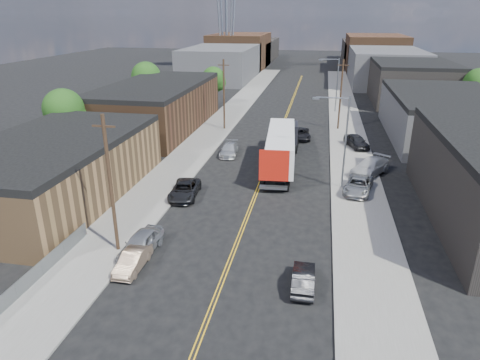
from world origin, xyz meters
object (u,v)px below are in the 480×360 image
at_px(car_left_c, 185,190).
at_px(car_ahead_truck, 301,134).
at_px(car_left_d, 229,150).
at_px(car_right_lot_a, 358,185).
at_px(car_right_oncoming, 303,279).
at_px(car_right_lot_c, 357,141).
at_px(semi_truck, 282,145).
at_px(car_left_b, 133,260).
at_px(car_right_lot_b, 370,167).
at_px(car_left_a, 141,243).

height_order(car_left_c, car_ahead_truck, car_left_c).
xyz_separation_m(car_left_d, car_ahead_truck, (8.20, 8.72, 0.00)).
bearing_deg(car_ahead_truck, car_left_d, -138.72).
bearing_deg(car_right_lot_a, car_right_oncoming, -93.23).
xyz_separation_m(car_right_oncoming, car_right_lot_c, (5.10, 30.82, 0.30)).
height_order(semi_truck, car_right_lot_c, semi_truck).
xyz_separation_m(car_left_b, car_left_d, (1.16, 25.28, 0.04)).
distance_m(car_left_b, car_left_c, 12.16).
height_order(car_left_b, car_ahead_truck, car_ahead_truck).
relative_size(semi_truck, car_right_lot_b, 2.96).
height_order(car_left_d, car_ahead_truck, car_ahead_truck).
bearing_deg(car_right_oncoming, car_right_lot_a, -105.77).
relative_size(car_left_b, car_right_lot_b, 0.69).
distance_m(car_left_a, car_left_b, 2.02).
height_order(car_left_c, car_left_d, car_left_c).
bearing_deg(car_right_oncoming, car_left_c, -47.07).
bearing_deg(car_left_b, car_right_lot_a, 45.93).
distance_m(car_left_c, car_right_lot_a, 16.32).
xyz_separation_m(car_left_c, car_right_lot_a, (15.87, 3.81, 0.14)).
bearing_deg(car_left_b, car_left_d, 87.70).
relative_size(semi_truck, car_left_a, 3.57).
xyz_separation_m(car_left_c, car_right_lot_c, (16.63, 18.66, 0.23)).
distance_m(car_left_d, car_right_lot_a, 17.21).
relative_size(semi_truck, car_ahead_truck, 3.37).
height_order(semi_truck, car_right_lot_a, semi_truck).
xyz_separation_m(car_left_b, car_ahead_truck, (9.36, 34.00, 0.04)).
bearing_deg(car_right_lot_c, car_left_b, -139.56).
xyz_separation_m(car_left_a, car_right_lot_a, (15.87, 13.96, 0.07)).
relative_size(car_left_c, car_right_lot_c, 1.11).
height_order(car_right_lot_a, car_right_lot_c, car_right_lot_c).
xyz_separation_m(semi_truck, car_ahead_truck, (1.61, 11.39, -1.76)).
bearing_deg(car_left_b, car_right_lot_c, 62.32).
relative_size(car_left_b, car_left_c, 0.75).
bearing_deg(car_left_a, car_left_d, 92.13).
bearing_deg(car_right_lot_a, car_left_d, 159.21).
bearing_deg(car_ahead_truck, car_right_lot_a, -76.30).
height_order(car_right_lot_b, car_ahead_truck, car_right_lot_b).
relative_size(car_left_c, car_ahead_truck, 1.05).
xyz_separation_m(car_left_a, car_left_c, (0.00, 10.16, -0.07)).
relative_size(car_right_lot_a, car_right_lot_c, 1.09).
relative_size(semi_truck, car_right_oncoming, 4.23).
relative_size(car_left_b, car_right_lot_a, 0.76).
bearing_deg(semi_truck, car_right_lot_c, 39.32).
relative_size(car_left_a, car_left_c, 0.90).
height_order(semi_truck, car_ahead_truck, semi_truck).
height_order(car_right_lot_b, car_right_lot_c, car_right_lot_b).
bearing_deg(car_right_lot_c, car_right_lot_b, -106.96).
xyz_separation_m(semi_truck, car_right_lot_c, (8.64, 8.21, -1.49)).
bearing_deg(car_left_a, semi_truck, 74.38).
bearing_deg(car_right_lot_b, car_left_d, -161.94).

